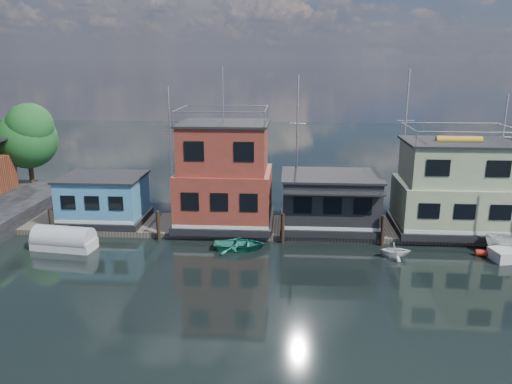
# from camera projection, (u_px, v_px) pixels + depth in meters

# --- Properties ---
(ground) EXTENTS (160.00, 160.00, 0.00)m
(ground) POSITION_uv_depth(u_px,v_px,m) (354.00, 306.00, 26.59)
(ground) COLOR black
(ground) RESTS_ON ground
(dock) EXTENTS (48.00, 5.00, 0.40)m
(dock) POSITION_uv_depth(u_px,v_px,m) (335.00, 229.00, 38.10)
(dock) COLOR #595147
(dock) RESTS_ON ground
(houseboat_blue) EXTENTS (6.40, 4.90, 3.66)m
(houseboat_blue) POSITION_uv_depth(u_px,v_px,m) (104.00, 199.00, 38.81)
(houseboat_blue) COLOR black
(houseboat_blue) RESTS_ON dock
(houseboat_red) EXTENTS (7.40, 5.90, 11.86)m
(houseboat_red) POSITION_uv_depth(u_px,v_px,m) (224.00, 177.00, 37.67)
(houseboat_red) COLOR black
(houseboat_red) RESTS_ON dock
(houseboat_dark) EXTENTS (7.40, 6.10, 4.06)m
(houseboat_dark) POSITION_uv_depth(u_px,v_px,m) (330.00, 201.00, 37.55)
(houseboat_dark) COLOR black
(houseboat_dark) RESTS_ON dock
(houseboat_green) EXTENTS (8.40, 5.90, 7.03)m
(houseboat_green) POSITION_uv_depth(u_px,v_px,m) (454.00, 188.00, 36.66)
(houseboat_green) COLOR black
(houseboat_green) RESTS_ON dock
(pilings) EXTENTS (42.28, 0.28, 2.20)m
(pilings) POSITION_uv_depth(u_px,v_px,m) (334.00, 230.00, 35.20)
(pilings) COLOR #2D2116
(pilings) RESTS_ON ground
(background_masts) EXTENTS (36.40, 0.16, 12.00)m
(background_masts) POSITION_uv_depth(u_px,v_px,m) (389.00, 147.00, 42.18)
(background_masts) COLOR silver
(background_masts) RESTS_ON ground
(red_kayak) EXTENTS (3.10, 0.86, 0.45)m
(red_kayak) POSITION_uv_depth(u_px,v_px,m) (500.00, 254.00, 33.07)
(red_kayak) COLOR #AF1D12
(red_kayak) RESTS_ON ground
(tarp_runabout) EXTENTS (4.48, 2.23, 1.74)m
(tarp_runabout) POSITION_uv_depth(u_px,v_px,m) (64.00, 240.00, 34.46)
(tarp_runabout) COLOR silver
(tarp_runabout) RESTS_ON ground
(dinghy_white) EXTENTS (2.04, 1.77, 1.06)m
(dinghy_white) POSITION_uv_depth(u_px,v_px,m) (395.00, 250.00, 32.97)
(dinghy_white) COLOR silver
(dinghy_white) RESTS_ON ground
(dinghy_teal) EXTENTS (3.77, 2.82, 0.74)m
(dinghy_teal) POSITION_uv_depth(u_px,v_px,m) (240.00, 244.00, 34.41)
(dinghy_teal) COLOR #22806A
(dinghy_teal) RESTS_ON ground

